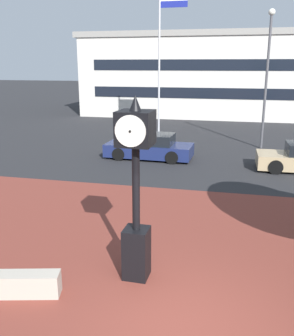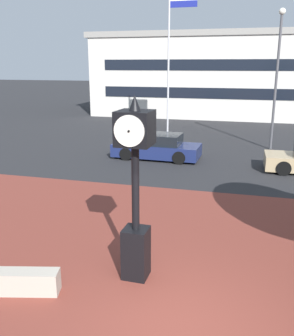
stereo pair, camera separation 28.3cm
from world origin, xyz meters
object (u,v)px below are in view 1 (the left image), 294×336
car_street_mid (150,147)px  civic_building (254,74)px  street_clock (136,188)px  flagpole_primary (163,49)px  street_lamp_post (267,67)px

car_street_mid → civic_building: size_ratio=0.14×
car_street_mid → street_clock: bearing=-167.0°
flagpole_primary → street_lamp_post: size_ratio=1.24×
street_clock → flagpole_primary: 17.01m
street_lamp_post → car_street_mid: bearing=-146.3°
civic_building → street_lamp_post: 16.68m
civic_building → street_lamp_post: (-0.02, -16.67, 0.79)m
flagpole_primary → street_lamp_post: 6.42m
civic_building → street_lamp_post: size_ratio=4.24×
flagpole_primary → street_lamp_post: (6.15, -1.54, -1.06)m
street_clock → car_street_mid: street_clock is taller
car_street_mid → flagpole_primary: flagpole_primary is taller
flagpole_primary → civic_building: flagpole_primary is taller
street_clock → civic_building: bearing=84.8°
street_clock → flagpole_primary: (-2.59, 16.45, 3.47)m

